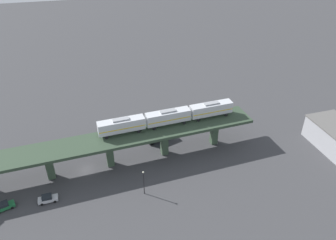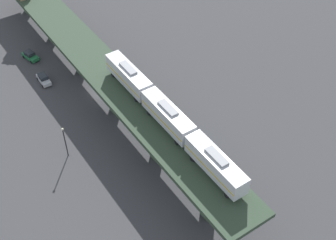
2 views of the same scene
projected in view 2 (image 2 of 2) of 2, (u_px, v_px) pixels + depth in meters
The scene contains 7 objects.
ground_plane at pixel (100, 93), 97.29m from camera, with size 400.00×400.00×0.00m, color #38383A.
elevated_viaduct at pixel (96, 65), 92.43m from camera, with size 16.16×92.38×8.32m.
subway_train at pixel (168, 115), 76.64m from camera, with size 5.96×37.30×4.45m.
street_car_silver at pixel (44, 79), 99.05m from camera, with size 2.14×4.49×1.89m.
street_car_green at pixel (30, 56), 104.95m from camera, with size 3.07×4.74×1.89m.
delivery_truck at pixel (187, 137), 85.74m from camera, with size 4.43×7.54×3.20m.
street_lamp at pixel (65, 140), 82.00m from camera, with size 0.44×0.44×6.94m.
Camera 2 is at (23.84, 71.09, 63.83)m, focal length 50.00 mm.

